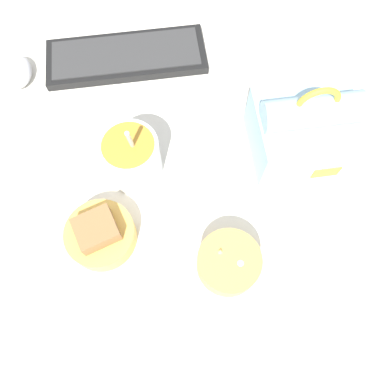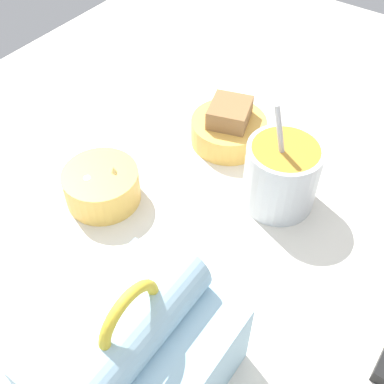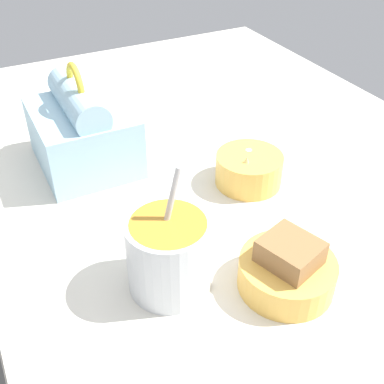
{
  "view_description": "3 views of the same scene",
  "coord_description": "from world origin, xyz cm",
  "px_view_note": "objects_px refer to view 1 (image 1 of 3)",
  "views": [
    {
      "loc": [
        -2.88,
        -25.74,
        64.85
      ],
      "look_at": [
        0.31,
        -2.56,
        7.0
      ],
      "focal_mm": 35.0,
      "sensor_mm": 36.0,
      "label": 1
    },
    {
      "loc": [
        34.26,
        21.64,
        52.09
      ],
      "look_at": [
        0.31,
        -2.56,
        7.0
      ],
      "focal_mm": 45.0,
      "sensor_mm": 36.0,
      "label": 2
    },
    {
      "loc": [
        -46.31,
        21.13,
        45.86
      ],
      "look_at": [
        0.31,
        -2.56,
        7.0
      ],
      "focal_mm": 45.0,
      "sensor_mm": 36.0,
      "label": 3
    }
  ],
  "objects_px": {
    "computer_mouse": "(18,72)",
    "bento_bowl_sandwich": "(100,234)",
    "lunch_bag": "(304,129)",
    "keyboard": "(127,56)",
    "bento_bowl_snacks": "(228,262)",
    "soup_cup": "(132,158)"
  },
  "relations": [
    {
      "from": "computer_mouse",
      "to": "bento_bowl_sandwich",
      "type": "bearing_deg",
      "value": -67.45
    },
    {
      "from": "lunch_bag",
      "to": "computer_mouse",
      "type": "relative_size",
      "value": 2.18
    },
    {
      "from": "keyboard",
      "to": "lunch_bag",
      "type": "bearing_deg",
      "value": -39.56
    },
    {
      "from": "bento_bowl_sandwich",
      "to": "bento_bowl_snacks",
      "type": "bearing_deg",
      "value": -20.25
    },
    {
      "from": "keyboard",
      "to": "soup_cup",
      "type": "height_order",
      "value": "soup_cup"
    },
    {
      "from": "computer_mouse",
      "to": "keyboard",
      "type": "bearing_deg",
      "value": 4.05
    },
    {
      "from": "keyboard",
      "to": "bento_bowl_snacks",
      "type": "bearing_deg",
      "value": -73.61
    },
    {
      "from": "bento_bowl_snacks",
      "to": "keyboard",
      "type": "bearing_deg",
      "value": 106.39
    },
    {
      "from": "keyboard",
      "to": "computer_mouse",
      "type": "distance_m",
      "value": 0.22
    },
    {
      "from": "lunch_bag",
      "to": "soup_cup",
      "type": "bearing_deg",
      "value": -178.17
    },
    {
      "from": "bento_bowl_snacks",
      "to": "computer_mouse",
      "type": "distance_m",
      "value": 0.57
    },
    {
      "from": "bento_bowl_sandwich",
      "to": "lunch_bag",
      "type": "bearing_deg",
      "value": 19.62
    },
    {
      "from": "bento_bowl_snacks",
      "to": "computer_mouse",
      "type": "xyz_separation_m",
      "value": [
        -0.36,
        0.44,
        -0.01
      ]
    },
    {
      "from": "lunch_bag",
      "to": "soup_cup",
      "type": "xyz_separation_m",
      "value": [
        -0.31,
        -0.01,
        -0.01
      ]
    },
    {
      "from": "lunch_bag",
      "to": "bento_bowl_snacks",
      "type": "distance_m",
      "value": 0.27
    },
    {
      "from": "lunch_bag",
      "to": "computer_mouse",
      "type": "height_order",
      "value": "lunch_bag"
    },
    {
      "from": "keyboard",
      "to": "computer_mouse",
      "type": "bearing_deg",
      "value": -175.95
    },
    {
      "from": "lunch_bag",
      "to": "computer_mouse",
      "type": "xyz_separation_m",
      "value": [
        -0.52,
        0.23,
        -0.04
      ]
    },
    {
      "from": "keyboard",
      "to": "computer_mouse",
      "type": "xyz_separation_m",
      "value": [
        -0.22,
        -0.02,
        0.01
      ]
    },
    {
      "from": "keyboard",
      "to": "bento_bowl_snacks",
      "type": "relative_size",
      "value": 3.2
    },
    {
      "from": "keyboard",
      "to": "lunch_bag",
      "type": "relative_size",
      "value": 1.88
    },
    {
      "from": "soup_cup",
      "to": "computer_mouse",
      "type": "height_order",
      "value": "soup_cup"
    }
  ]
}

